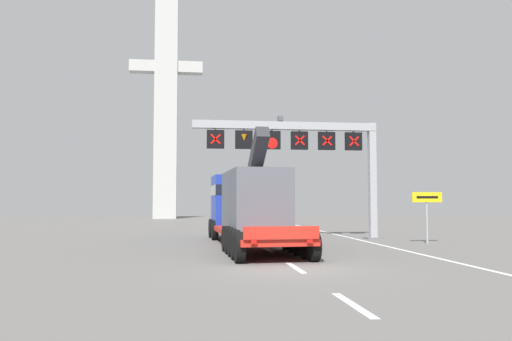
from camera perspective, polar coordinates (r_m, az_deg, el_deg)
The scene contains 7 objects.
ground at distance 16.84m, azimuth 3.52°, elevation -10.92°, with size 112.00×112.00×0.00m, color slate.
lane_markings at distance 34.32m, azimuth -1.63°, elevation -7.09°, with size 0.20×49.97×0.01m.
edge_line_right at distance 29.97m, azimuth 10.94°, elevation -7.56°, with size 0.20×63.00×0.01m, color silver.
overhead_lane_gantry at distance 29.13m, azimuth 5.71°, elevation 2.95°, with size 10.90×0.90×7.02m.
heavy_haul_truck_red at distance 25.37m, azimuth -1.13°, elevation -3.90°, with size 3.54×14.15×5.30m.
exit_sign_yellow at distance 27.20m, azimuth 18.77°, elevation -3.64°, with size 1.59×0.15×2.63m.
bridge_pylon_distant at distance 64.52m, azimuth -10.13°, elevation 8.60°, with size 9.00×2.00×30.39m.
Camera 1 is at (-3.13, -16.40, 2.19)m, focal length 35.37 mm.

